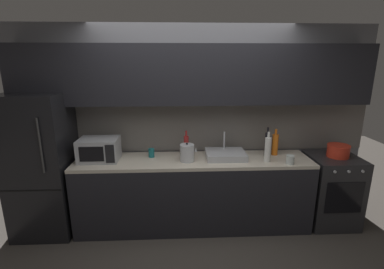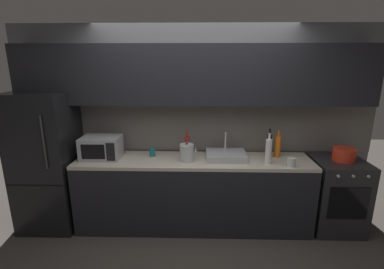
# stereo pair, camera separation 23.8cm
# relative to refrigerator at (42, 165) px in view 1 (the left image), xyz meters

# --- Properties ---
(back_wall) EXTENTS (4.60, 0.44, 2.50)m
(back_wall) POSITION_rel_refrigerator_xyz_m (1.81, 0.30, 0.69)
(back_wall) COLOR slate
(back_wall) RESTS_ON ground
(counter_run) EXTENTS (2.86, 0.60, 0.90)m
(counter_run) POSITION_rel_refrigerator_xyz_m (1.81, 0.00, -0.41)
(counter_run) COLOR black
(counter_run) RESTS_ON ground
(refrigerator) EXTENTS (0.68, 0.69, 1.71)m
(refrigerator) POSITION_rel_refrigerator_xyz_m (0.00, 0.00, 0.00)
(refrigerator) COLOR black
(refrigerator) RESTS_ON ground
(oven_range) EXTENTS (0.60, 0.62, 0.90)m
(oven_range) POSITION_rel_refrigerator_xyz_m (3.58, -0.00, -0.41)
(oven_range) COLOR #232326
(oven_range) RESTS_ON ground
(microwave) EXTENTS (0.46, 0.35, 0.27)m
(microwave) POSITION_rel_refrigerator_xyz_m (0.68, 0.02, 0.18)
(microwave) COLOR #A8AAAF
(microwave) RESTS_ON counter_run
(sink_basin) EXTENTS (0.48, 0.38, 0.30)m
(sink_basin) POSITION_rel_refrigerator_xyz_m (2.21, 0.03, 0.08)
(sink_basin) COLOR #ADAFB5
(sink_basin) RESTS_ON counter_run
(kettle) EXTENTS (0.20, 0.17, 0.23)m
(kettle) POSITION_rel_refrigerator_xyz_m (1.73, -0.06, 0.15)
(kettle) COLOR #B7BABF
(kettle) RESTS_ON counter_run
(wine_bottle_red) EXTENTS (0.06, 0.06, 0.32)m
(wine_bottle_red) POSITION_rel_refrigerator_xyz_m (1.73, 0.14, 0.17)
(wine_bottle_red) COLOR #A82323
(wine_bottle_red) RESTS_ON counter_run
(wine_bottle_white) EXTENTS (0.07, 0.07, 0.36)m
(wine_bottle_white) POSITION_rel_refrigerator_xyz_m (2.68, -0.12, 0.20)
(wine_bottle_white) COLOR silver
(wine_bottle_white) RESTS_ON counter_run
(wine_bottle_orange) EXTENTS (0.08, 0.08, 0.34)m
(wine_bottle_orange) POSITION_rel_refrigerator_xyz_m (2.85, 0.12, 0.18)
(wine_bottle_orange) COLOR orange
(wine_bottle_orange) RESTS_ON counter_run
(wine_bottle_dark) EXTENTS (0.06, 0.06, 0.37)m
(wine_bottle_dark) POSITION_rel_refrigerator_xyz_m (2.73, 0.08, 0.20)
(wine_bottle_dark) COLOR black
(wine_bottle_dark) RESTS_ON counter_run
(mug_clear) EXTENTS (0.09, 0.09, 0.10)m
(mug_clear) POSITION_rel_refrigerator_xyz_m (2.92, -0.22, 0.09)
(mug_clear) COLOR silver
(mug_clear) RESTS_ON counter_run
(mug_teal) EXTENTS (0.07, 0.07, 0.11)m
(mug_teal) POSITION_rel_refrigerator_xyz_m (1.29, 0.10, 0.10)
(mug_teal) COLOR #19666B
(mug_teal) RESTS_ON counter_run
(cooking_pot) EXTENTS (0.27, 0.27, 0.15)m
(cooking_pot) POSITION_rel_refrigerator_xyz_m (3.61, 0.00, 0.12)
(cooking_pot) COLOR red
(cooking_pot) RESTS_ON oven_range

